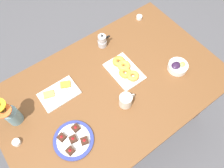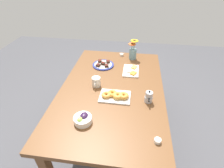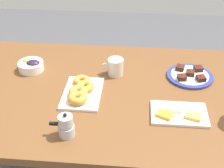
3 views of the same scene
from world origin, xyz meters
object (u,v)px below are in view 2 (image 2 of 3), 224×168
at_px(cheese_platter, 131,71).
at_px(jam_cup_honey, 122,55).
at_px(moka_pot, 149,97).
at_px(croissant_platter, 115,96).
at_px(grape_bowl, 83,119).
at_px(dessert_plate, 103,65).
at_px(coffee_mug, 96,82).
at_px(jam_cup_berry, 158,141).
at_px(flower_vase, 133,53).
at_px(dining_table, 112,94).

distance_m(cheese_platter, jam_cup_honey, 0.40).
xyz_separation_m(cheese_platter, moka_pot, (0.49, 0.18, 0.04)).
xyz_separation_m(croissant_platter, moka_pot, (0.01, 0.29, 0.03)).
distance_m(grape_bowl, croissant_platter, 0.39).
bearing_deg(dessert_plate, coffee_mug, 0.90).
distance_m(croissant_platter, moka_pot, 0.30).
relative_size(croissant_platter, jam_cup_honey, 5.88).
bearing_deg(moka_pot, croissant_platter, -92.35).
distance_m(grape_bowl, jam_cup_berry, 0.57).
bearing_deg(moka_pot, flower_vase, -167.74).
relative_size(coffee_mug, dessert_plate, 0.48).
relative_size(croissant_platter, flower_vase, 1.19).
bearing_deg(croissant_platter, coffee_mug, -126.50).
xyz_separation_m(dessert_plate, moka_pot, (0.58, 0.51, 0.04)).
xyz_separation_m(cheese_platter, jam_cup_honey, (-0.38, -0.14, 0.01)).
xyz_separation_m(dining_table, coffee_mug, (-0.00, -0.16, 0.13)).
height_order(croissant_platter, moka_pot, moka_pot).
bearing_deg(grape_bowl, moka_pot, 121.53).
bearing_deg(grape_bowl, flower_vase, 163.42).
bearing_deg(jam_cup_berry, coffee_mug, -136.54).
height_order(flower_vase, moka_pot, flower_vase).
bearing_deg(dessert_plate, flower_vase, 124.16).
relative_size(dining_table, jam_cup_berry, 33.33).
bearing_deg(jam_cup_honey, croissant_platter, 1.70).
bearing_deg(croissant_platter, jam_cup_berry, 38.75).
relative_size(cheese_platter, moka_pot, 2.18).
height_order(coffee_mug, dessert_plate, coffee_mug).
bearing_deg(croissant_platter, dining_table, -160.79).
bearing_deg(flower_vase, jam_cup_honey, -112.43).
height_order(cheese_platter, dessert_plate, dessert_plate).
xyz_separation_m(coffee_mug, cheese_platter, (-0.32, 0.33, -0.04)).
xyz_separation_m(dessert_plate, flower_vase, (-0.23, 0.34, 0.07)).
xyz_separation_m(grape_bowl, flower_vase, (-1.12, 0.33, 0.05)).
height_order(jam_cup_berry, flower_vase, flower_vase).
bearing_deg(dessert_plate, moka_pot, 41.49).
bearing_deg(jam_cup_honey, cheese_platter, 20.94).
relative_size(dessert_plate, flower_vase, 1.05).
height_order(dining_table, flower_vase, flower_vase).
bearing_deg(croissant_platter, moka_pot, 87.65).
bearing_deg(cheese_platter, flower_vase, 179.90).
bearing_deg(jam_cup_honey, moka_pot, 20.28).
height_order(dining_table, jam_cup_berry, jam_cup_berry).
xyz_separation_m(coffee_mug, croissant_platter, (0.16, 0.21, -0.03)).
xyz_separation_m(jam_cup_honey, moka_pot, (0.87, 0.32, 0.03)).
bearing_deg(dessert_plate, cheese_platter, 75.11).
height_order(jam_cup_honey, jam_cup_berry, same).
bearing_deg(jam_cup_berry, moka_pot, -172.85).
bearing_deg(grape_bowl, cheese_platter, 157.46).
bearing_deg(grape_bowl, jam_cup_berry, 78.99).
xyz_separation_m(croissant_platter, jam_cup_berry, (0.43, 0.35, -0.01)).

